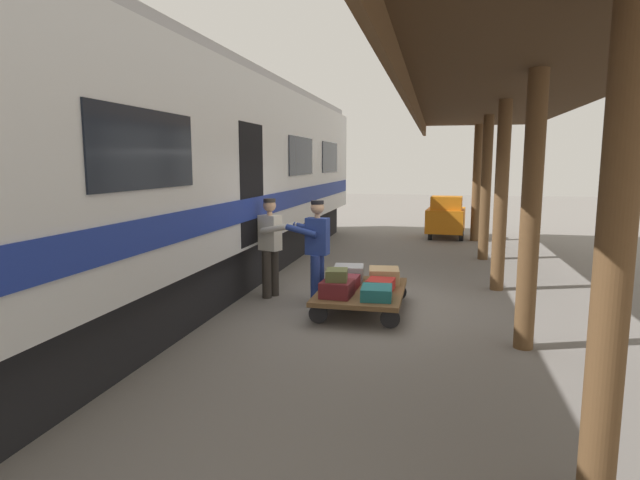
# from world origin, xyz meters

# --- Properties ---
(ground_plane) EXTENTS (60.00, 60.00, 0.00)m
(ground_plane) POSITION_xyz_m (0.00, 0.00, 0.00)
(ground_plane) COLOR slate
(platform_canopy) EXTENTS (3.20, 16.42, 3.56)m
(platform_canopy) POSITION_xyz_m (-1.87, 0.00, 3.26)
(platform_canopy) COLOR brown
(platform_canopy) RESTS_ON ground_plane
(train_car) EXTENTS (3.02, 18.45, 4.00)m
(train_car) POSITION_xyz_m (3.70, 0.00, 2.06)
(train_car) COLOR silver
(train_car) RESTS_ON ground_plane
(luggage_cart) EXTENTS (1.31, 1.94, 0.35)m
(luggage_cart) POSITION_xyz_m (0.29, 0.36, 0.30)
(luggage_cart) COLOR brown
(luggage_cart) RESTS_ON ground_plane
(suitcase_teal_softside) EXTENTS (0.47, 0.55, 0.18)m
(suitcase_teal_softside) POSITION_xyz_m (0.00, 0.89, 0.44)
(suitcase_teal_softside) COLOR #1E666B
(suitcase_teal_softside) RESTS_ON luggage_cart
(suitcase_burgundy_valise) EXTENTS (0.48, 0.53, 0.19)m
(suitcase_burgundy_valise) POSITION_xyz_m (0.59, 0.36, 0.44)
(suitcase_burgundy_valise) COLOR maroon
(suitcase_burgundy_valise) RESTS_ON luggage_cart
(suitcase_maroon_trunk) EXTENTS (0.47, 0.50, 0.23)m
(suitcase_maroon_trunk) POSITION_xyz_m (0.59, 0.89, 0.47)
(suitcase_maroon_trunk) COLOR maroon
(suitcase_maroon_trunk) RESTS_ON luggage_cart
(suitcase_tan_vintage) EXTENTS (0.54, 0.57, 0.24)m
(suitcase_tan_vintage) POSITION_xyz_m (0.00, -0.18, 0.47)
(suitcase_tan_vintage) COLOR tan
(suitcase_tan_vintage) RESTS_ON luggage_cart
(suitcase_gray_aluminum) EXTENTS (0.52, 0.52, 0.26)m
(suitcase_gray_aluminum) POSITION_xyz_m (0.59, -0.18, 0.48)
(suitcase_gray_aluminum) COLOR #9EA0A5
(suitcase_gray_aluminum) RESTS_ON luggage_cart
(suitcase_red_plastic) EXTENTS (0.43, 0.48, 0.17)m
(suitcase_red_plastic) POSITION_xyz_m (0.00, 0.36, 0.43)
(suitcase_red_plastic) COLOR #AD231E
(suitcase_red_plastic) RESTS_ON luggage_cart
(suitcase_olive_duffel) EXTENTS (0.35, 0.41, 0.17)m
(suitcase_olive_duffel) POSITION_xyz_m (0.60, 0.85, 0.67)
(suitcase_olive_duffel) COLOR brown
(suitcase_olive_duffel) RESTS_ON suitcase_maroon_trunk
(porter_in_overalls) EXTENTS (0.70, 0.48, 1.70)m
(porter_in_overalls) POSITION_xyz_m (1.09, 0.06, 0.93)
(porter_in_overalls) COLOR navy
(porter_in_overalls) RESTS_ON ground_plane
(porter_by_door) EXTENTS (0.74, 0.59, 1.70)m
(porter_by_door) POSITION_xyz_m (1.94, -0.16, 0.93)
(porter_by_door) COLOR #332D28
(porter_by_door) RESTS_ON ground_plane
(baggage_tug) EXTENTS (1.23, 1.78, 1.30)m
(baggage_tug) POSITION_xyz_m (-1.09, -8.17, 0.63)
(baggage_tug) COLOR orange
(baggage_tug) RESTS_ON ground_plane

